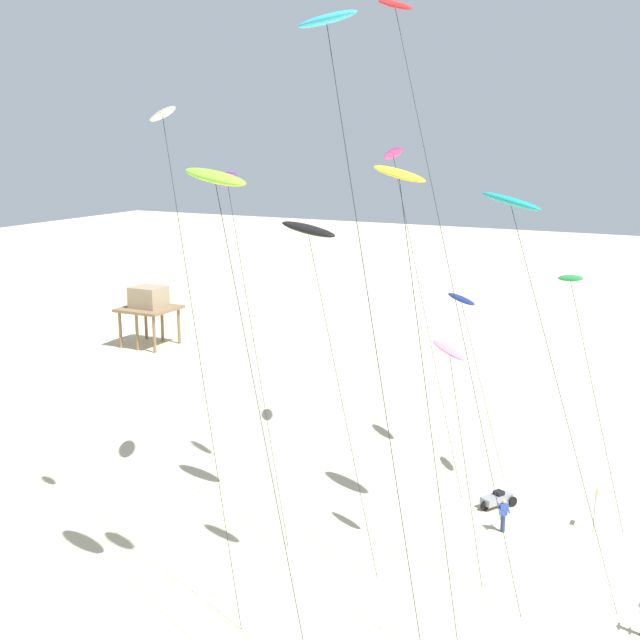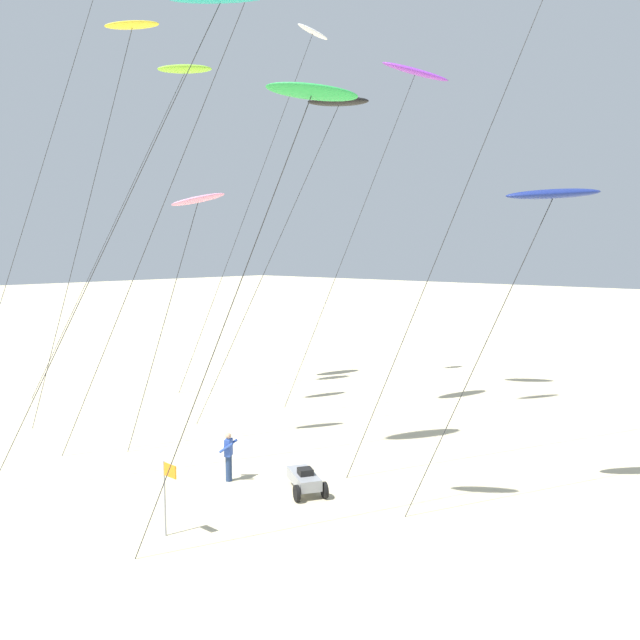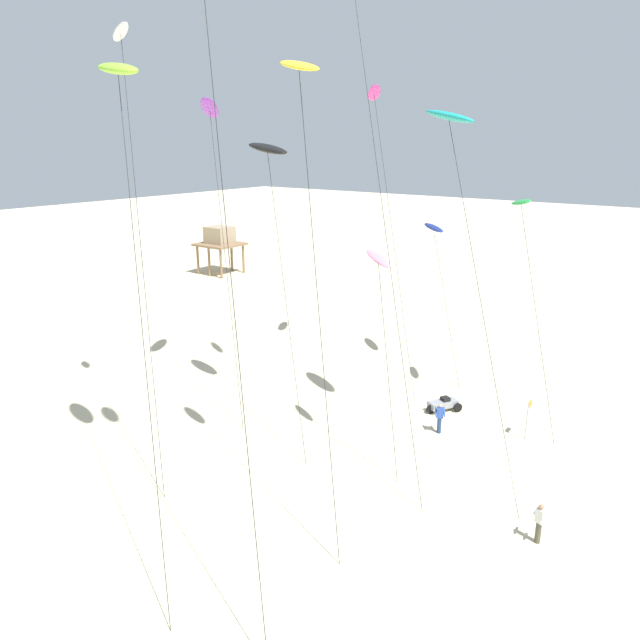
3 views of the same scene
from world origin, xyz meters
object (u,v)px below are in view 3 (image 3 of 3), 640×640
kite_green (522,205)px  kite_flyer_middle (440,417)px  kite_white (122,43)px  kite_teal (449,118)px  kite_magenta (375,96)px  kite_yellow (300,73)px  beach_buggy (443,404)px  kite_flyer_nearest (539,522)px  kite_purple (210,110)px  kite_black (267,150)px  stilt_house (220,239)px  kite_lime (118,71)px  kite_navy (434,228)px  kite_pink (378,262)px  marker_flag (528,412)px

kite_green → kite_flyer_middle: 11.96m
kite_white → kite_teal: bearing=-58.5°
kite_magenta → kite_flyer_middle: 20.00m
kite_yellow → beach_buggy: size_ratio=8.60×
kite_white → kite_flyer_nearest: 26.99m
kite_purple → kite_flyer_nearest: (-3.93, -20.83, -15.54)m
kite_black → kite_flyer_middle: kite_black is taller
beach_buggy → stilt_house: bearing=63.2°
kite_flyer_nearest → kite_purple: bearing=79.3°
kite_lime → kite_navy: bearing=-7.1°
kite_green → kite_white: (-13.34, 14.48, 7.45)m
kite_yellow → kite_flyer_middle: 18.52m
kite_magenta → kite_yellow: bearing=-157.6°
kite_teal → kite_navy: size_ratio=1.69×
kite_lime → kite_magenta: 19.38m
kite_teal → kite_black: size_ratio=1.10×
kite_flyer_middle → kite_white: bearing=122.3°
kite_yellow → kite_pink: size_ratio=1.76×
kite_black → kite_green: bearing=-53.0°
kite_yellow → kite_flyer_middle: bearing=-14.7°
kite_black → beach_buggy: (5.42, -8.07, -13.93)m
kite_magenta → stilt_house: size_ratio=3.34×
kite_yellow → kite_flyer_middle: kite_yellow is taller
kite_magenta → marker_flag: (-4.94, -12.68, -15.94)m
kite_purple → marker_flag: size_ratio=8.18×
kite_teal → kite_black: 9.19m
stilt_house → beach_buggy: bearing=-116.8°
stilt_house → kite_white: bearing=-139.9°
kite_white → kite_flyer_nearest: (2.22, -19.87, -18.13)m
kite_green → marker_flag: 10.80m
kite_purple → kite_magenta: 10.46m
kite_navy → kite_white: bearing=155.1°
stilt_house → kite_yellow: bearing=-130.2°
kite_yellow → beach_buggy: 20.17m
kite_lime → kite_magenta: (19.35, 1.05, 0.26)m
kite_teal → kite_purple: 13.73m
kite_flyer_middle → kite_purple: bearing=98.3°
kite_teal → kite_navy: 12.15m
kite_teal → kite_magenta: size_ratio=0.90×
kite_pink → kite_magenta: bearing=33.0°
kite_black → kite_yellow: bearing=-131.1°
kite_pink → kite_flyer_nearest: size_ratio=6.05×
kite_green → kite_flyer_middle: kite_green is taller
kite_flyer_nearest → kite_pink: bearing=75.7°
kite_flyer_middle → marker_flag: bearing=-61.7°
kite_teal → kite_pink: bearing=155.7°
kite_navy → stilt_house: (12.40, 32.49, -5.38)m
kite_lime → kite_magenta: size_ratio=0.98×
kite_navy → stilt_house: size_ratio=1.78×
kite_magenta → kite_flyer_nearest: (-13.00, -15.71, -16.54)m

